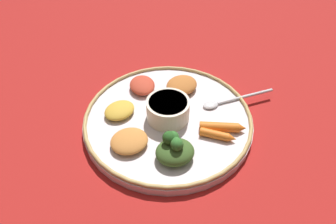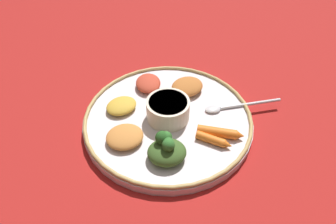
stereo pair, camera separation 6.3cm
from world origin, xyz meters
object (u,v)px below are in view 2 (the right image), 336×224
at_px(center_bowl, 168,109).
at_px(carrot_outer, 220,133).
at_px(spoon, 231,107).
at_px(greens_pile, 167,149).
at_px(carrot_near_spoon, 214,140).

height_order(center_bowl, carrot_outer, center_bowl).
distance_m(center_bowl, spoon, 0.14).
bearing_deg(center_bowl, greens_pile, -60.49).
bearing_deg(carrot_near_spoon, greens_pile, -128.68).
bearing_deg(greens_pile, center_bowl, 119.51).
distance_m(spoon, greens_pile, 0.19).
relative_size(center_bowl, carrot_outer, 0.96).
height_order(spoon, carrot_near_spoon, carrot_near_spoon).
relative_size(greens_pile, carrot_near_spoon, 1.31).
relative_size(spoon, greens_pile, 1.44).
height_order(center_bowl, carrot_near_spoon, center_bowl).
bearing_deg(spoon, carrot_outer, -82.44).
xyz_separation_m(center_bowl, carrot_outer, (0.11, 0.01, -0.01)).
bearing_deg(carrot_outer, spoon, 97.56).
distance_m(spoon, carrot_outer, 0.09).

